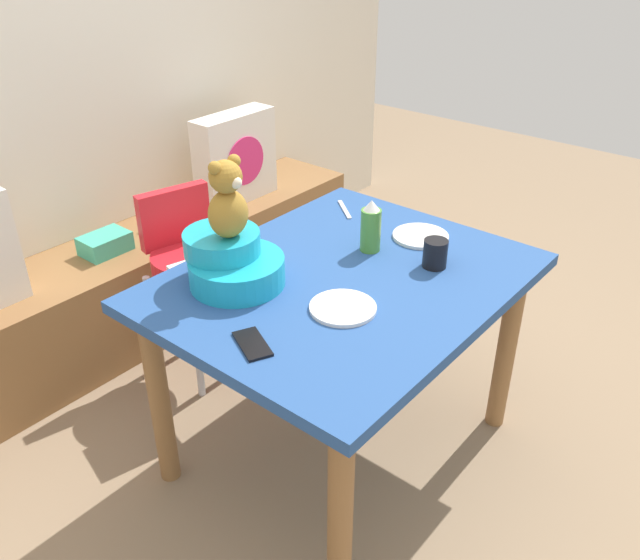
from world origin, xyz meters
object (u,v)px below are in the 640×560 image
at_px(infant_seat_teal, 232,262).
at_px(cell_phone, 252,344).
at_px(highchair, 192,260).
at_px(dinner_plate_near, 343,308).
at_px(ketchup_bottle, 371,227).
at_px(pillow_floral_right, 235,158).
at_px(dining_table, 343,305).
at_px(coffee_mug, 436,253).
at_px(teddy_bear, 227,201).
at_px(dinner_plate_far, 421,236).
at_px(book_stack, 105,244).

relative_size(infant_seat_teal, cell_phone, 2.29).
relative_size(highchair, dinner_plate_near, 3.95).
bearing_deg(ketchup_bottle, cell_phone, -172.82).
bearing_deg(pillow_floral_right, infant_seat_teal, -134.13).
distance_m(dining_table, coffee_mug, 0.35).
height_order(coffee_mug, dinner_plate_near, coffee_mug).
xyz_separation_m(teddy_bear, dinner_plate_far, (0.64, -0.29, -0.27)).
bearing_deg(book_stack, dinner_plate_near, -92.45).
height_order(infant_seat_teal, coffee_mug, infant_seat_teal).
height_order(book_stack, teddy_bear, teddy_bear).
xyz_separation_m(teddy_bear, cell_phone, (-0.21, -0.29, -0.27)).
distance_m(pillow_floral_right, cell_phone, 1.68).
bearing_deg(infant_seat_teal, dining_table, -45.23).
xyz_separation_m(infant_seat_teal, cell_phone, (-0.21, -0.29, -0.07)).
relative_size(book_stack, dining_table, 0.17).
bearing_deg(highchair, dinner_plate_far, -65.18).
height_order(highchair, dinner_plate_far, highchair).
bearing_deg(dinner_plate_far, book_stack, 111.46).
relative_size(coffee_mug, dinner_plate_far, 0.60).
distance_m(book_stack, ketchup_bottle, 1.26).
relative_size(dining_table, dinner_plate_far, 5.88).
distance_m(book_stack, highchair, 0.45).
bearing_deg(ketchup_bottle, infant_seat_teal, 155.57).
xyz_separation_m(book_stack, highchair, (0.11, -0.44, 0.02)).
bearing_deg(coffee_mug, dinner_plate_near, 170.24).
bearing_deg(cell_phone, ketchup_bottle, -147.46).
height_order(dinner_plate_near, cell_phone, dinner_plate_near).
height_order(pillow_floral_right, highchair, pillow_floral_right).
bearing_deg(dining_table, highchair, 88.92).
bearing_deg(teddy_bear, infant_seat_teal, 90.00).
bearing_deg(dining_table, ketchup_bottle, 12.48).
height_order(infant_seat_teal, teddy_bear, teddy_bear).
relative_size(book_stack, coffee_mug, 1.67).
height_order(pillow_floral_right, book_stack, pillow_floral_right).
xyz_separation_m(pillow_floral_right, coffee_mug, (-0.43, -1.39, 0.11)).
bearing_deg(teddy_bear, dinner_plate_near, -76.02).
distance_m(infant_seat_teal, ketchup_bottle, 0.50).
bearing_deg(infant_seat_teal, coffee_mug, -41.46).
relative_size(pillow_floral_right, highchair, 0.56).
height_order(ketchup_bottle, cell_phone, ketchup_bottle).
relative_size(teddy_bear, ketchup_bottle, 1.35).
bearing_deg(cell_phone, dinner_plate_near, -169.59).
distance_m(pillow_floral_right, teddy_bear, 1.37).
bearing_deg(ketchup_bottle, highchair, 104.32).
height_order(coffee_mug, cell_phone, coffee_mug).
distance_m(coffee_mug, dinner_plate_far, 0.21).
distance_m(highchair, infant_seat_teal, 0.66).
relative_size(pillow_floral_right, dinner_plate_far, 2.20).
distance_m(teddy_bear, ketchup_bottle, 0.53).
bearing_deg(dinner_plate_far, highchair, 114.82).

